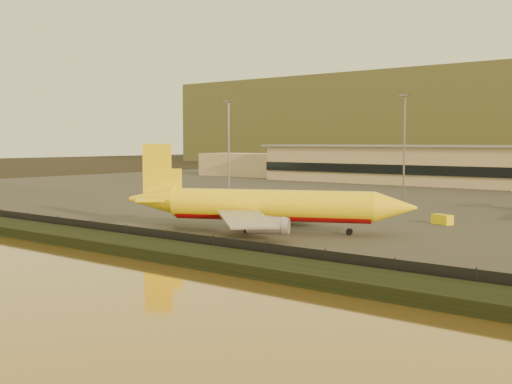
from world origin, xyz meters
The scene contains 9 objects.
ground centered at (0.00, 0.00, 0.00)m, with size 900.00×900.00×0.00m, color black.
embankment centered at (0.00, -17.00, 0.70)m, with size 320.00×7.00×1.40m, color black.
tarmac centered at (0.00, 95.00, 0.10)m, with size 320.00×220.00×0.20m, color #2D2D2D.
perimeter_fence centered at (0.00, -13.00, 1.30)m, with size 300.00×0.05×2.20m, color black.
terminal_building centered at (-14.52, 125.55, 6.25)m, with size 202.00×25.00×12.60m.
apron_light_masts centered at (15.00, 75.00, 15.70)m, with size 152.20×12.20×25.40m.
dhl_cargo_jet centered at (3.11, 6.28, 4.18)m, with size 42.20×39.99×13.32m.
gse_vehicle_yellow centered at (20.21, 31.88, 1.01)m, with size 3.60×1.62×1.62m, color yellow.
gse_vehicle_white centered at (-10.27, 29.26, 1.01)m, with size 3.62×1.63×1.63m, color silver.
Camera 1 is at (62.04, -69.62, 13.78)m, focal length 45.00 mm.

